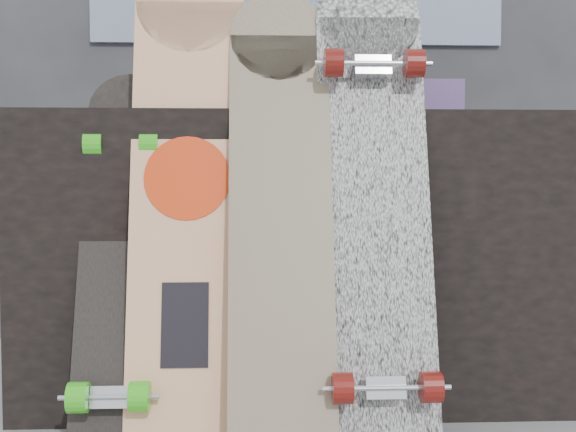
{
  "coord_description": "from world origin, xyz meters",
  "views": [
    {
      "loc": [
        -0.17,
        -1.6,
        0.63
      ],
      "look_at": [
        -0.09,
        0.2,
        0.53
      ],
      "focal_mm": 45.0,
      "sensor_mm": 36.0,
      "label": 1
    }
  ],
  "objects": [
    {
      "name": "vendor_table",
      "position": [
        0.0,
        0.5,
        0.4
      ],
      "size": [
        1.6,
        0.6,
        0.8
      ],
      "primitive_type": "cube",
      "color": "black",
      "rests_on": "ground"
    },
    {
      "name": "booth",
      "position": [
        0.0,
        1.35,
        1.1
      ],
      "size": [
        2.4,
        0.22,
        2.2
      ],
      "color": "#2F2F34",
      "rests_on": "ground"
    },
    {
      "name": "merch_box_purple",
      "position": [
        -0.32,
        0.53,
        0.85
      ],
      "size": [
        0.18,
        0.12,
        0.1
      ],
      "primitive_type": "cube",
      "color": "#643B79",
      "rests_on": "vendor_table"
    },
    {
      "name": "merch_box_small",
      "position": [
        0.38,
        0.59,
        0.86
      ],
      "size": [
        0.14,
        0.14,
        0.12
      ],
      "primitive_type": "cube",
      "color": "#643B79",
      "rests_on": "vendor_table"
    },
    {
      "name": "merch_box_flat",
      "position": [
        0.01,
        0.68,
        0.83
      ],
      "size": [
        0.22,
        0.1,
        0.06
      ],
      "primitive_type": "cube",
      "color": "#D1B78C",
      "rests_on": "vendor_table"
    },
    {
      "name": "longboard_geisha",
      "position": [
        -0.34,
        0.19,
        0.64
      ],
      "size": [
        0.28,
        0.31,
        1.22
      ],
      "rotation": [
        -0.24,
        0.0,
        0.0
      ],
      "color": "beige",
      "rests_on": "ground"
    },
    {
      "name": "longboard_celtic",
      "position": [
        -0.11,
        0.14,
        0.59
      ],
      "size": [
        0.25,
        0.36,
        1.11
      ],
      "rotation": [
        -0.3,
        0.0,
        0.0
      ],
      "color": "#CFB88D",
      "rests_on": "ground"
    },
    {
      "name": "longboard_cascadia",
      "position": [
        0.12,
        0.15,
        0.61
      ],
      "size": [
        0.27,
        0.38,
        1.17
      ],
      "rotation": [
        -0.26,
        0.0,
        0.0
      ],
      "color": "white",
      "rests_on": "ground"
    },
    {
      "name": "skateboard_dark",
      "position": [
        -0.5,
        0.19,
        0.47
      ],
      "size": [
        0.21,
        0.37,
        0.91
      ],
      "rotation": [
        -0.33,
        0.0,
        0.0
      ],
      "color": "black",
      "rests_on": "ground"
    }
  ]
}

